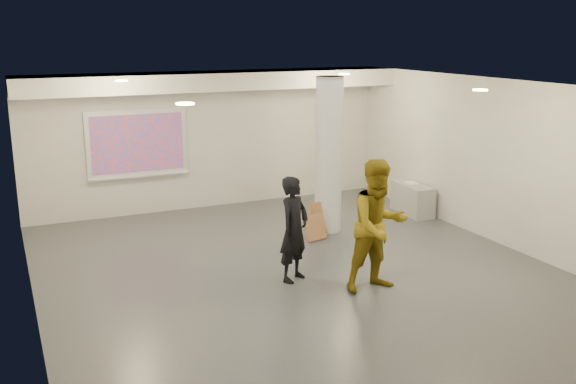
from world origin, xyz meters
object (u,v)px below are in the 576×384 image
column (329,155)px  woman (294,229)px  projection_screen (137,144)px  credenza (412,199)px  man (379,226)px

column → woman: bearing=-129.4°
projection_screen → woman: 4.98m
column → woman: column is taller
column → projection_screen: size_ratio=1.43×
column → credenza: bearing=7.9°
projection_screen → woman: size_ratio=1.26×
woman → column: bearing=18.1°
projection_screen → man: (2.38, -5.59, -0.53)m
woman → man: (0.98, -0.86, 0.17)m
column → credenza: column is taller
man → credenza: bearing=46.3°
credenza → woman: (-3.93, -2.38, 0.51)m
projection_screen → woman: projection_screen is taller
column → man: bearing=-103.8°
projection_screen → man: projection_screen is taller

